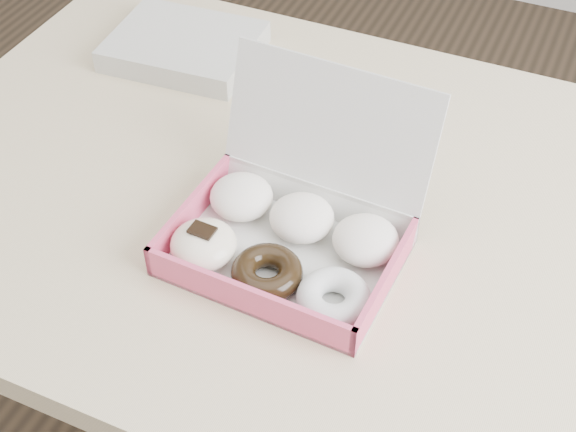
% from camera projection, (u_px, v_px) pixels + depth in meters
% --- Properties ---
extents(table, '(1.20, 0.80, 0.75)m').
position_uv_depth(table, '(322.00, 239.00, 1.11)').
color(table, tan).
rests_on(table, ground).
extents(donut_box, '(0.28, 0.26, 0.19)m').
position_uv_depth(donut_box, '(289.00, 231.00, 0.97)').
color(donut_box, silver).
rests_on(donut_box, table).
extents(newspapers, '(0.24, 0.20, 0.04)m').
position_uv_depth(newspapers, '(184.00, 46.00, 1.28)').
color(newspapers, silver).
rests_on(newspapers, table).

